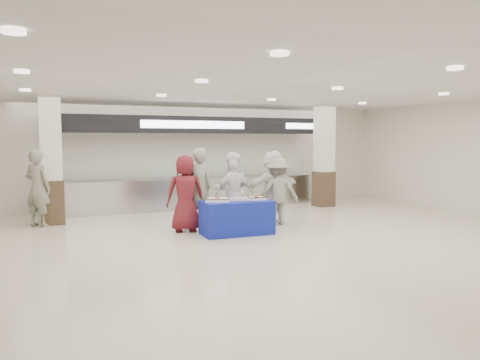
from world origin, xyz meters
name	(u,v)px	position (x,y,z in m)	size (l,w,h in m)	color
ground	(273,244)	(0.00, 0.00, 0.00)	(14.00, 14.00, 0.00)	beige
serving_line	(191,171)	(0.00, 5.40, 1.16)	(8.70, 0.85, 2.80)	#B7B9BE
column_left	(51,163)	(-4.00, 4.20, 1.53)	(0.55, 0.55, 3.20)	#3A281A
column_right	(324,158)	(4.00, 4.20, 1.53)	(0.55, 0.55, 3.20)	#3A281A
display_table	(237,217)	(-0.28, 1.20, 0.38)	(1.55, 0.78, 0.75)	#162598
sheet_cake_left	(218,199)	(-0.73, 1.24, 0.80)	(0.61, 0.55, 0.10)	white
sheet_cake_right	(256,198)	(0.20, 1.21, 0.79)	(0.41, 0.33, 0.09)	white
cupcake_tray	(237,199)	(-0.27, 1.21, 0.79)	(0.49, 0.40, 0.07)	#A7A7AC
civilian_maroon	(185,193)	(-1.24, 1.95, 0.88)	(0.86, 0.56, 1.77)	maroon
soldier_a	(198,189)	(-0.87, 2.12, 0.96)	(0.70, 0.46, 1.91)	gray
chef_tall	(231,190)	(-0.07, 2.05, 0.90)	(0.88, 0.68, 1.80)	white
chef_short	(234,194)	(-0.07, 1.84, 0.82)	(0.96, 0.40, 1.65)	white
soldier_b	(278,191)	(1.11, 1.88, 0.83)	(1.07, 0.61, 1.65)	gray
civilian_white	(273,187)	(1.08, 2.09, 0.92)	(1.70, 0.54, 1.84)	white
soldier_bg	(38,188)	(-4.33, 3.98, 0.94)	(0.68, 0.45, 1.88)	gray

